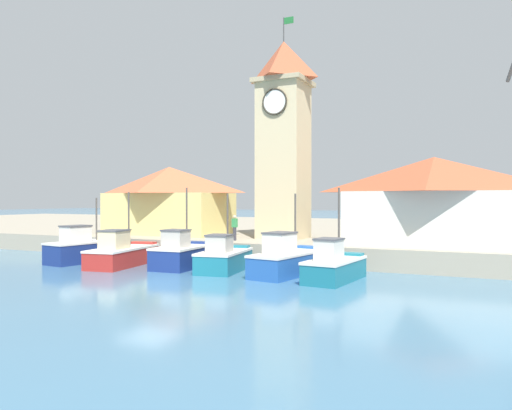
{
  "coord_description": "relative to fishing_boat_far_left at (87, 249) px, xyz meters",
  "views": [
    {
      "loc": [
        14.18,
        -18.64,
        3.86
      ],
      "look_at": [
        0.8,
        9.99,
        3.5
      ],
      "focal_mm": 35.0,
      "sensor_mm": 36.0,
      "label": 1
    }
  ],
  "objects": [
    {
      "name": "fishing_boat_left_outer",
      "position": [
        3.21,
        -0.57,
        -0.09
      ],
      "size": [
        2.76,
        5.49,
        4.28
      ],
      "color": "#AD2823",
      "rests_on": "ground"
    },
    {
      "name": "quay_wharf",
      "position": [
        8.29,
        23.2,
        -0.2
      ],
      "size": [
        120.0,
        40.0,
        1.22
      ],
      "primitive_type": "cube",
      "color": "#9E937F",
      "rests_on": "ground"
    },
    {
      "name": "warehouse_right",
      "position": [
        19.57,
        7.22,
        3.03
      ],
      "size": [
        9.88,
        6.28,
        5.1
      ],
      "color": "silver",
      "rests_on": "quay_wharf"
    },
    {
      "name": "warehouse_left",
      "position": [
        0.35,
        8.23,
        3.05
      ],
      "size": [
        9.27,
        5.58,
        5.11
      ],
      "color": "#E5D17A",
      "rests_on": "quay_wharf"
    },
    {
      "name": "clock_tower",
      "position": [
        9.88,
        7.89,
        7.46
      ],
      "size": [
        3.45,
        3.45,
        14.9
      ],
      "color": "beige",
      "rests_on": "quay_wharf"
    },
    {
      "name": "ground_plane",
      "position": [
        8.29,
        -4.78,
        -0.81
      ],
      "size": [
        300.0,
        300.0,
        0.0
      ],
      "primitive_type": "plane",
      "color": "teal"
    },
    {
      "name": "fishing_boat_mid_left",
      "position": [
        9.57,
        0.09,
        -0.1
      ],
      "size": [
        2.55,
        4.49,
        4.18
      ],
      "color": "#196B7F",
      "rests_on": "ground"
    },
    {
      "name": "fishing_boat_mid_right",
      "position": [
        15.87,
        -0.59,
        -0.11
      ],
      "size": [
        2.17,
        4.39,
        4.42
      ],
      "color": "#196B7F",
      "rests_on": "ground"
    },
    {
      "name": "fishing_boat_far_left",
      "position": [
        0.0,
        0.0,
        0.0
      ],
      "size": [
        2.58,
        5.39,
        3.95
      ],
      "color": "navy",
      "rests_on": "ground"
    },
    {
      "name": "dock_worker_near_tower",
      "position": [
        7.72,
        4.89,
        1.26
      ],
      "size": [
        0.34,
        0.22,
        1.62
      ],
      "color": "#33333D",
      "rests_on": "quay_wharf"
    },
    {
      "name": "fishing_boat_center",
      "position": [
        13.22,
        0.23,
        -0.05
      ],
      "size": [
        2.7,
        5.43,
        4.16
      ],
      "color": "#2356A8",
      "rests_on": "ground"
    },
    {
      "name": "fishing_boat_left_inner",
      "position": [
        6.83,
        0.18,
        -0.03
      ],
      "size": [
        2.31,
        4.19,
        4.53
      ],
      "color": "navy",
      "rests_on": "ground"
    }
  ]
}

